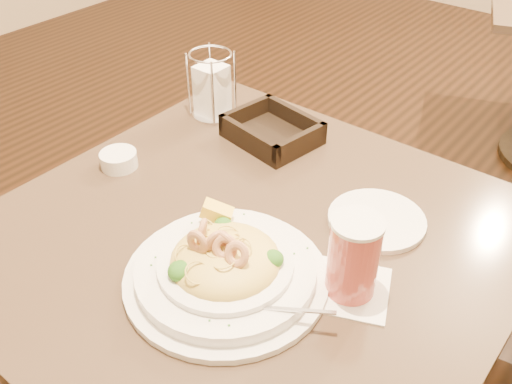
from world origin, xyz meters
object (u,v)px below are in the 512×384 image
Objects in this scene: pasta_bowl at (225,267)px; napkin_caddy at (212,89)px; main_table at (250,316)px; butter_ramekin at (119,160)px; bread_basket at (272,132)px; drink_glass at (353,257)px; side_plate at (377,220)px.

napkin_caddy is (-0.39, 0.40, 0.04)m from pasta_bowl.
main_table is 5.62× the size of napkin_caddy.
main_table is at bearing 111.47° from pasta_bowl.
pasta_bowl is at bearing -15.63° from butter_ramekin.
napkin_caddy is at bearing 89.00° from butter_ramekin.
bread_basket is at bearing -0.53° from napkin_caddy.
bread_basket is at bearing 117.67° from pasta_bowl.
napkin_caddy is at bearing 140.54° from main_table.
pasta_bowl is 0.45m from bread_basket.
drink_glass reaches higher than pasta_bowl.
pasta_bowl is 2.03× the size of side_plate.
drink_glass is at bearing -0.15° from butter_ramekin.
side_plate is (0.33, -0.11, -0.01)m from bread_basket.
butter_ramekin is (-0.01, -0.29, -0.05)m from napkin_caddy.
main_table is 0.29m from pasta_bowl.
napkin_caddy is at bearing 134.27° from pasta_bowl.
side_plate reaches higher than main_table.
bread_basket is (-0.16, 0.28, 0.25)m from main_table.
bread_basket is 1.32× the size of napkin_caddy.
drink_glass is 1.04× the size of napkin_caddy.
pasta_bowl is 2.21× the size of drink_glass.
side_plate is 0.54m from butter_ramekin.
drink_glass is (0.17, 0.11, 0.04)m from pasta_bowl.
bread_basket is (-0.38, 0.29, -0.05)m from drink_glass.
drink_glass reaches higher than bread_basket.
pasta_bowl is 0.41m from butter_ramekin.
side_plate is at bearing 105.36° from drink_glass.
butter_ramekin is (-0.56, 0.00, -0.05)m from drink_glass.
napkin_caddy is at bearing 167.56° from side_plate.
butter_ramekin reaches higher than side_plate.
main_table is 2.46× the size of pasta_bowl.
drink_glass is (0.22, -0.01, 0.30)m from main_table.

